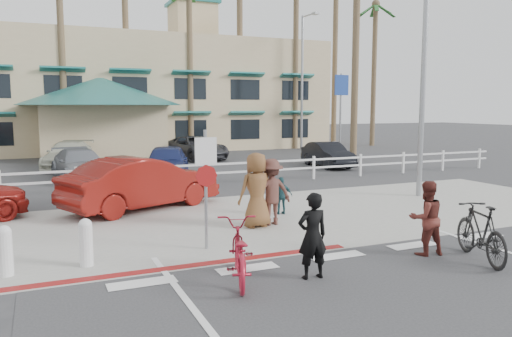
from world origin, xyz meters
name	(u,v)px	position (x,y,z in m)	size (l,w,h in m)	color
ground	(353,265)	(0.00, 0.00, 0.00)	(140.00, 140.00, 0.00)	#333335
bike_path	(426,301)	(0.00, -2.00, 0.00)	(12.00, 16.00, 0.01)	#333335
sidewalk_plaza	(260,218)	(0.00, 4.50, 0.01)	(22.00, 7.00, 0.01)	gray
cross_street	(214,195)	(0.00, 8.50, 0.00)	(40.00, 5.00, 0.01)	#333335
parking_lot	(155,166)	(0.00, 18.00, 0.00)	(50.00, 16.00, 0.01)	#333335
curb_red	(188,266)	(-3.00, 1.20, 0.01)	(7.00, 0.25, 0.02)	maroon
rail_fence	(209,173)	(0.50, 10.50, 0.50)	(29.40, 0.16, 1.00)	silver
building	(143,73)	(2.00, 31.00, 5.65)	(28.00, 16.00, 11.30)	#CDB78C
sign_post	(206,183)	(-2.30, 2.20, 1.45)	(0.50, 0.10, 2.90)	gray
bollard_0	(86,243)	(-4.80, 2.00, 0.47)	(0.26, 0.26, 0.95)	silver
bollard_1	(5,251)	(-6.20, 2.00, 0.47)	(0.26, 0.26, 0.95)	silver
streetlight_0	(424,65)	(6.50, 5.50, 4.50)	(0.60, 2.00, 9.00)	gray
streetlight_1	(302,84)	(12.00, 24.00, 4.75)	(0.60, 2.00, 9.50)	gray
info_sign	(340,111)	(14.00, 22.00, 2.80)	(1.20, 0.16, 5.60)	navy
palm_3	(61,42)	(-4.00, 25.00, 7.00)	(4.00, 4.00, 14.00)	#205425
palm_4	(126,39)	(0.00, 26.00, 7.50)	(4.00, 4.00, 15.00)	#205425
palm_5	(190,56)	(4.00, 25.00, 6.50)	(4.00, 4.00, 13.00)	#205425
palm_6	(240,31)	(8.00, 26.00, 8.50)	(4.00, 4.00, 17.00)	#205425
palm_7	(296,53)	(12.00, 25.00, 7.00)	(4.00, 4.00, 14.00)	#205425
palm_8	(335,50)	(16.00, 26.00, 7.50)	(4.00, 4.00, 15.00)	#205425
palm_9	(374,63)	(19.00, 25.00, 6.50)	(4.00, 4.00, 13.00)	#205425
palm_11	(356,36)	(11.00, 16.00, 7.00)	(4.00, 4.00, 14.00)	#205425
bike_red	(238,252)	(-2.40, 0.06, 0.54)	(0.71, 2.04, 1.07)	maroon
rider_red	(312,236)	(-1.13, -0.35, 0.79)	(0.58, 0.38, 1.58)	black
bike_black	(481,232)	(2.49, -0.78, 0.59)	(0.55, 1.96, 1.18)	black
rider_black	(426,218)	(1.78, -0.01, 0.78)	(0.76, 0.59, 1.56)	#5A231D
pedestrian_a	(271,192)	(-0.04, 3.70, 0.87)	(1.13, 0.65, 1.75)	#502D26
pedestrian_child	(282,196)	(0.78, 4.72, 0.55)	(0.64, 0.27, 1.09)	#1E474E
pedestrian_b	(256,190)	(-0.50, 3.60, 0.97)	(0.95, 0.62, 1.94)	brown
car_white_sedan	(142,183)	(-2.75, 7.13, 0.80)	(1.69, 4.84, 1.60)	maroon
lot_car_1	(80,165)	(-3.98, 14.27, 0.65)	(1.83, 4.51, 1.31)	slate
lot_car_2	(167,163)	(-0.62, 12.83, 0.74)	(1.76, 4.37, 1.49)	navy
lot_car_3	(328,155)	(8.08, 14.03, 0.64)	(1.35, 3.88, 1.28)	black
lot_car_4	(69,155)	(-4.19, 18.72, 0.67)	(1.89, 4.65, 1.35)	beige
lot_car_5	(195,148)	(2.93, 20.42, 0.69)	(2.28, 4.94, 1.37)	#323338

